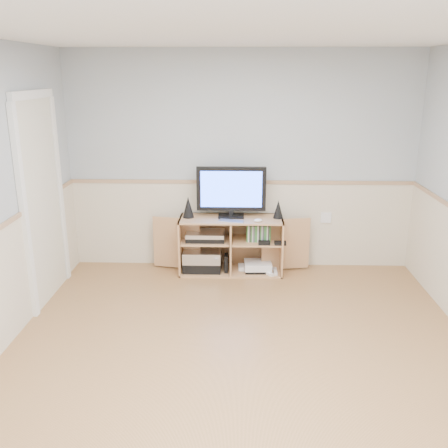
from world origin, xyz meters
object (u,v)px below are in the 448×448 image
at_px(monitor, 231,190).
at_px(game_consoles, 257,266).
at_px(keyboard, 231,221).
at_px(media_cabinet, 231,243).

xyz_separation_m(monitor, game_consoles, (0.30, -0.06, -0.89)).
distance_m(keyboard, game_consoles, 0.67).
height_order(keyboard, game_consoles, keyboard).
height_order(monitor, keyboard, monitor).
distance_m(monitor, game_consoles, 0.95).
bearing_deg(keyboard, game_consoles, 36.61).
bearing_deg(keyboard, monitor, 105.20).
xyz_separation_m(keyboard, game_consoles, (0.30, 0.13, -0.59)).
bearing_deg(media_cabinet, keyboard, -88.27).
bearing_deg(game_consoles, media_cabinet, 167.71).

